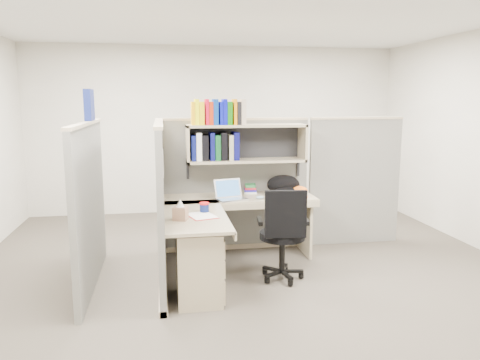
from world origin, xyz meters
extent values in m
plane|color=#38312B|center=(0.00, 0.00, 0.00)|extent=(6.00, 6.00, 0.00)
plane|color=#B8B3A6|center=(0.00, 3.00, 1.35)|extent=(6.00, 0.00, 6.00)
plane|color=#B8B3A6|center=(0.00, -3.00, 1.35)|extent=(6.00, 0.00, 6.00)
plane|color=silver|center=(0.00, 0.00, 2.70)|extent=(6.00, 6.00, 0.00)
cube|color=#5D5D58|center=(0.00, 0.90, 0.80)|extent=(1.80, 0.06, 1.60)
cube|color=tan|center=(0.00, 0.90, 1.61)|extent=(1.80, 0.08, 0.03)
cube|color=#5D5D58|center=(-0.90, 0.00, 0.80)|extent=(0.06, 1.80, 1.60)
cube|color=tan|center=(-0.90, 0.00, 1.61)|extent=(0.08, 1.80, 0.03)
cube|color=#5D5D58|center=(-1.60, 0.00, 0.80)|extent=(0.06, 1.80, 1.60)
cube|color=#5D5D58|center=(1.55, 0.90, 0.80)|extent=(1.20, 0.06, 1.60)
cube|color=navy|center=(-1.60, 0.35, 1.79)|extent=(0.07, 0.27, 0.32)
cube|color=white|center=(-0.87, 0.15, 1.20)|extent=(0.00, 0.21, 0.28)
cube|color=gray|center=(0.10, 0.70, 1.55)|extent=(1.40, 0.34, 0.03)
cube|color=gray|center=(0.10, 0.70, 1.14)|extent=(1.40, 0.34, 0.03)
cube|color=gray|center=(-0.58, 0.70, 1.34)|extent=(0.03, 0.34, 0.44)
cube|color=gray|center=(0.78, 0.70, 1.34)|extent=(0.03, 0.34, 0.44)
cube|color=black|center=(0.10, 0.86, 1.34)|extent=(1.38, 0.01, 0.41)
cube|color=#E3A304|center=(-0.52, 0.68, 1.69)|extent=(0.03, 0.20, 0.26)
cube|color=#F8F105|center=(-0.48, 0.68, 1.71)|extent=(0.05, 0.20, 0.29)
cube|color=#E4C204|center=(-0.42, 0.68, 1.69)|extent=(0.06, 0.20, 0.26)
cube|color=red|center=(-0.36, 0.68, 1.71)|extent=(0.04, 0.20, 0.29)
cube|color=#AA2106|center=(-0.32, 0.68, 1.69)|extent=(0.05, 0.20, 0.26)
cube|color=navy|center=(-0.27, 0.68, 1.71)|extent=(0.06, 0.20, 0.29)
cube|color=#050CA0|center=(-0.20, 0.68, 1.69)|extent=(0.04, 0.20, 0.26)
cube|color=#05099E|center=(-0.16, 0.68, 1.71)|extent=(0.04, 0.20, 0.29)
cube|color=#0E5F07|center=(-0.11, 0.68, 1.69)|extent=(0.06, 0.20, 0.26)
cube|color=orange|center=(-0.04, 0.68, 1.71)|extent=(0.04, 0.20, 0.29)
cube|color=black|center=(0.00, 0.68, 1.69)|extent=(0.05, 0.20, 0.26)
cube|color=tan|center=(0.05, 0.68, 1.71)|extent=(0.06, 0.20, 0.29)
cube|color=#070E4C|center=(-0.52, 0.72, 1.30)|extent=(0.05, 0.24, 0.29)
cube|color=silver|center=(-0.46, 0.72, 1.31)|extent=(0.06, 0.24, 0.32)
cube|color=black|center=(-0.39, 0.72, 1.30)|extent=(0.07, 0.24, 0.29)
cube|color=#070A47|center=(-0.30, 0.72, 1.31)|extent=(0.05, 0.24, 0.32)
cube|color=#09421A|center=(-0.24, 0.72, 1.30)|extent=(0.06, 0.24, 0.29)
cube|color=black|center=(-0.17, 0.72, 1.31)|extent=(0.07, 0.24, 0.32)
cube|color=gray|center=(-0.09, 0.72, 1.30)|extent=(0.05, 0.24, 0.29)
cube|color=#07084E|center=(-0.03, 0.72, 1.31)|extent=(0.06, 0.24, 0.32)
cube|color=gray|center=(0.00, 0.57, 0.71)|extent=(1.74, 0.60, 0.03)
cube|color=gray|center=(-0.57, -0.20, 0.71)|extent=(0.60, 1.34, 0.03)
cube|color=gray|center=(0.00, 0.27, 0.68)|extent=(1.74, 0.02, 0.07)
cube|color=gray|center=(-0.27, -0.20, 0.68)|extent=(0.02, 1.34, 0.07)
cube|color=gray|center=(-0.57, -0.55, 0.34)|extent=(0.40, 0.55, 0.68)
cube|color=tan|center=(-0.36, -0.55, 0.54)|extent=(0.02, 0.50, 0.16)
cube|color=tan|center=(-0.36, -0.55, 0.36)|extent=(0.02, 0.50, 0.16)
cube|color=tan|center=(-0.36, -0.55, 0.14)|extent=(0.02, 0.50, 0.22)
cube|color=#B2B2B7|center=(-0.35, -0.55, 0.54)|extent=(0.01, 0.12, 0.01)
cube|color=gray|center=(0.80, 0.60, 0.35)|extent=(0.03, 0.55, 0.70)
cylinder|color=#0E1A53|center=(-0.47, -0.11, 0.77)|extent=(0.09, 0.09, 0.08)
cylinder|color=red|center=(-0.47, -0.11, 0.82)|extent=(0.10, 0.10, 0.02)
ellipsoid|color=#84A5BC|center=(0.21, 0.41, 0.75)|extent=(0.10, 0.07, 0.04)
cylinder|color=silver|center=(-0.08, 0.72, 0.78)|extent=(0.08, 0.08, 0.10)
cylinder|color=black|center=(0.32, -0.20, 0.48)|extent=(0.47, 0.47, 0.07)
cube|color=black|center=(0.29, -0.41, 0.75)|extent=(0.41, 0.10, 0.47)
cylinder|color=black|center=(0.32, -0.20, 0.28)|extent=(0.06, 0.06, 0.41)
cylinder|color=black|center=(0.32, -0.20, 0.05)|extent=(0.45, 0.45, 0.10)
cube|color=black|center=(0.08, -0.17, 0.63)|extent=(0.07, 0.27, 0.04)
cube|color=black|center=(0.55, -0.23, 0.63)|extent=(0.07, 0.27, 0.04)
camera|label=1|loc=(-0.87, -4.68, 1.84)|focal=35.00mm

